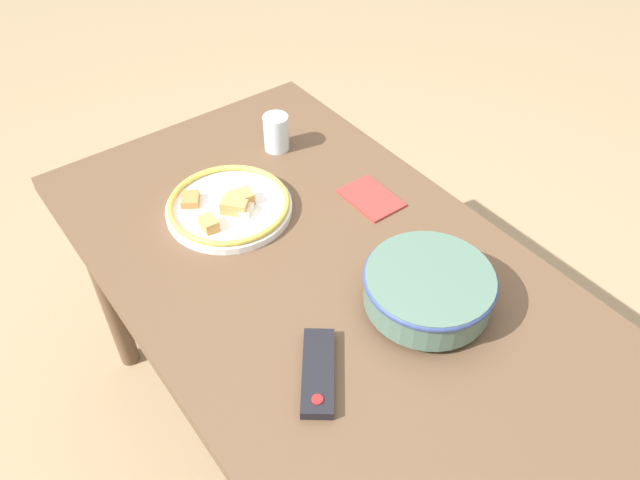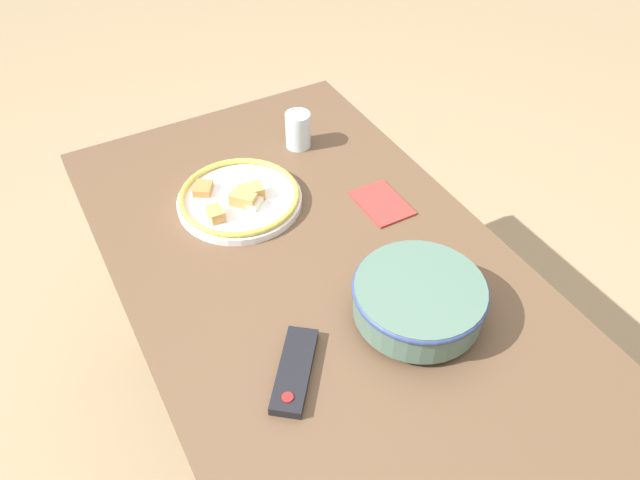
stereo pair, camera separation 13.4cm
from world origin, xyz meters
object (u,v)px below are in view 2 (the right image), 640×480
at_px(tv_remote, 295,370).
at_px(drinking_glass, 298,130).
at_px(food_plate, 239,198).
at_px(noodle_bowl, 419,299).

height_order(tv_remote, drinking_glass, drinking_glass).
bearing_deg(drinking_glass, tv_remote, 152.01).
bearing_deg(food_plate, drinking_glass, -58.07).
height_order(food_plate, tv_remote, food_plate).
distance_m(noodle_bowl, drinking_glass, 0.64).
height_order(food_plate, drinking_glass, drinking_glass).
bearing_deg(noodle_bowl, drinking_glass, -5.88).
distance_m(tv_remote, drinking_glass, 0.72).
distance_m(noodle_bowl, food_plate, 0.52).
bearing_deg(drinking_glass, noodle_bowl, 174.12).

